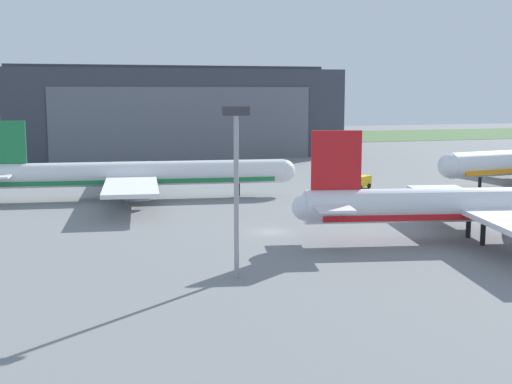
{
  "coord_description": "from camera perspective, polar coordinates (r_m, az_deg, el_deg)",
  "views": [
    {
      "loc": [
        -24.61,
        -76.02,
        16.67
      ],
      "look_at": [
        1.58,
        11.42,
        3.1
      ],
      "focal_mm": 48.32,
      "sensor_mm": 36.0,
      "label": 1
    }
  ],
  "objects": [
    {
      "name": "apron_light_mast",
      "position": [
        60.41,
        -1.65,
        1.33
      ],
      "size": [
        2.4,
        0.5,
        15.26
      ],
      "color": "#99999E",
      "rests_on": "ground_plane"
    },
    {
      "name": "grass_field_strip",
      "position": [
        231.11,
        -10.55,
        4.19
      ],
      "size": [
        440.0,
        56.0,
        0.08
      ],
      "primitive_type": "cube",
      "color": "#4B6C3E",
      "rests_on": "ground_plane"
    },
    {
      "name": "airliner_far_left",
      "position": [
        107.29,
        -9.86,
        1.43
      ],
      "size": [
        48.75,
        41.26,
        12.15
      ],
      "color": "white",
      "rests_on": "ground_plane"
    },
    {
      "name": "airliner_near_left",
      "position": [
        80.3,
        18.83,
        -1.07
      ],
      "size": [
        44.09,
        34.44,
        12.39
      ],
      "color": "silver",
      "rests_on": "ground_plane"
    },
    {
      "name": "ground_plane",
      "position": [
        81.62,
        1.24,
        -3.33
      ],
      "size": [
        440.0,
        440.0,
        0.0
      ],
      "primitive_type": "plane",
      "color": "slate"
    },
    {
      "name": "pushback_tractor",
      "position": [
        118.25,
        8.61,
        0.85
      ],
      "size": [
        4.88,
        4.0,
        2.13
      ],
      "color": "#2D2D33",
      "rests_on": "ground_plane"
    },
    {
      "name": "maintenance_hangar",
      "position": [
        184.19,
        -7.15,
        6.62
      ],
      "size": [
        81.84,
        41.75,
        22.9
      ],
      "color": "#383D47",
      "rests_on": "ground_plane"
    }
  ]
}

